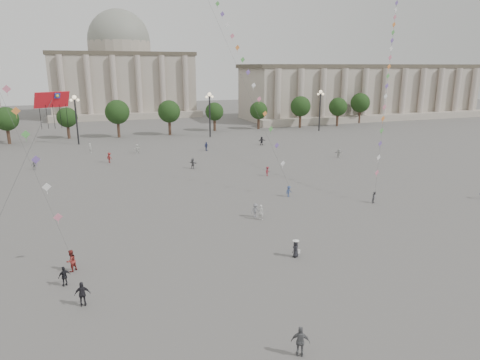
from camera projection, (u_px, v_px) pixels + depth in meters
name	position (u px, v px, depth m)	size (l,w,h in m)	color
ground	(267.00, 275.00, 35.24)	(360.00, 360.00, 0.00)	#5E5A58
hall_east	(363.00, 91.00, 142.89)	(84.00, 26.22, 17.20)	#A89A8C
hall_central	(122.00, 73.00, 149.09)	(48.30, 34.30, 35.50)	#A89A8C
tree_row	(142.00, 114.00, 104.79)	(137.12, 5.12, 8.00)	#39261C
lamp_post_mid_west	(76.00, 111.00, 92.12)	(2.00, 0.90, 10.65)	#262628
lamp_post_mid_east	(210.00, 106.00, 101.89)	(2.00, 0.90, 10.65)	#262628
lamp_post_far_east	(320.00, 103.00, 111.66)	(2.00, 0.90, 10.65)	#262628
person_crowd_0	(206.00, 146.00, 86.81)	(1.06, 0.44, 1.81)	navy
person_crowd_4	(137.00, 149.00, 84.14)	(1.70, 0.54, 1.83)	silver
person_crowd_6	(255.00, 210.00, 48.55)	(1.06, 0.61, 1.65)	slate
person_crowd_7	(339.00, 153.00, 80.28)	(1.57, 0.50, 1.69)	beige
person_crowd_8	(267.00, 171.00, 66.89)	(0.96, 0.55, 1.49)	maroon
person_crowd_9	(262.00, 141.00, 92.92)	(1.71, 0.54, 1.84)	black
person_crowd_10	(90.00, 148.00, 85.09)	(0.67, 0.44, 1.84)	silver
person_crowd_12	(193.00, 163.00, 71.60)	(1.66, 0.53, 1.79)	slate
person_crowd_13	(261.00, 212.00, 47.79)	(0.64, 0.42, 1.75)	silver
person_crowd_16	(34.00, 165.00, 70.81)	(0.87, 0.36, 1.48)	slate
person_crowd_17	(109.00, 158.00, 76.04)	(1.18, 0.68, 1.83)	maroon
tourist_1	(83.00, 294.00, 30.52)	(1.09, 0.45, 1.86)	black
tourist_3	(301.00, 342.00, 25.20)	(1.13, 0.47, 1.93)	#5B5C60
tourist_4	(64.00, 276.00, 33.35)	(0.95, 0.40, 1.63)	black
kite_flyer_0	(71.00, 261.00, 35.69)	(0.92, 0.72, 1.89)	maroon
kite_flyer_1	(289.00, 191.00, 56.21)	(0.95, 0.55, 1.48)	#354777
kite_flyer_2	(374.00, 197.00, 53.65)	(0.72, 0.56, 1.47)	slate
hat_person	(296.00, 248.00, 38.41)	(0.89, 0.80, 1.69)	black
dragon_kite	(52.00, 112.00, 27.53)	(4.40, 6.17, 18.19)	red
kite_train_east	(393.00, 36.00, 64.67)	(22.25, 25.83, 49.39)	#3F3F3F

